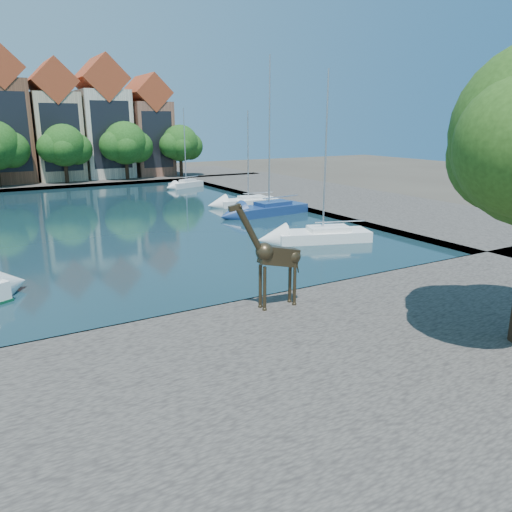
{
  "coord_description": "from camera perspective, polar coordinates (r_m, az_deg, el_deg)",
  "views": [
    {
      "loc": [
        -9.42,
        -18.81,
        8.35
      ],
      "look_at": [
        1.86,
        0.7,
        2.23
      ],
      "focal_mm": 35.0,
      "sensor_mm": 36.0,
      "label": 1
    }
  ],
  "objects": [
    {
      "name": "ground",
      "position": [
        22.63,
        -3.21,
        -6.49
      ],
      "size": [
        160.0,
        160.0,
        0.0
      ],
      "primitive_type": "plane",
      "color": "#38332B",
      "rests_on": "ground"
    },
    {
      "name": "water_basin",
      "position": [
        44.62,
        -17.35,
        3.76
      ],
      "size": [
        38.0,
        50.0,
        0.08
      ],
      "primitive_type": "cube",
      "color": "black",
      "rests_on": "ground"
    },
    {
      "name": "near_quay",
      "position": [
        17.14,
        7.72,
        -13.16
      ],
      "size": [
        50.0,
        14.0,
        0.5
      ],
      "primitive_type": "cube",
      "color": "#4F4B44",
      "rests_on": "ground"
    },
    {
      "name": "far_quay",
      "position": [
        75.84,
        -22.95,
        7.87
      ],
      "size": [
        60.0,
        16.0,
        0.5
      ],
      "primitive_type": "cube",
      "color": "#4F4B44",
      "rests_on": "ground"
    },
    {
      "name": "right_quay",
      "position": [
        55.53,
        8.73,
        6.62
      ],
      "size": [
        14.0,
        52.0,
        0.5
      ],
      "primitive_type": "cube",
      "color": "#4F4B44",
      "rests_on": "ground"
    },
    {
      "name": "townhouse_center",
      "position": [
        75.0,
        -26.7,
        13.64
      ],
      "size": [
        5.44,
        9.18,
        16.93
      ],
      "color": "brown",
      "rests_on": "far_quay"
    },
    {
      "name": "townhouse_east_inner",
      "position": [
        75.67,
        -22.01,
        13.65
      ],
      "size": [
        5.94,
        9.18,
        15.79
      ],
      "color": "tan",
      "rests_on": "far_quay"
    },
    {
      "name": "townhouse_east_mid",
      "position": [
        76.92,
        -17.11,
        14.36
      ],
      "size": [
        6.43,
        9.18,
        16.65
      ],
      "color": "beige",
      "rests_on": "far_quay"
    },
    {
      "name": "townhouse_east_end",
      "position": [
        78.69,
        -12.32,
        13.94
      ],
      "size": [
        5.44,
        9.18,
        14.43
      ],
      "color": "brown",
      "rests_on": "far_quay"
    },
    {
      "name": "far_tree_mid_east",
      "position": [
        70.33,
        -21.02,
        11.58
      ],
      "size": [
        7.02,
        5.4,
        7.52
      ],
      "color": "#332114",
      "rests_on": "far_quay"
    },
    {
      "name": "far_tree_east",
      "position": [
        72.07,
        -14.63,
        12.23
      ],
      "size": [
        7.54,
        5.8,
        7.84
      ],
      "color": "#332114",
      "rests_on": "far_quay"
    },
    {
      "name": "far_tree_far_east",
      "position": [
        74.64,
        -8.58,
        12.5
      ],
      "size": [
        6.76,
        5.2,
        7.36
      ],
      "color": "#332114",
      "rests_on": "far_quay"
    },
    {
      "name": "giraffe_statue",
      "position": [
        21.2,
        2.02,
        -0.02
      ],
      "size": [
        3.27,
        0.64,
        4.67
      ],
      "color": "#372C1B",
      "rests_on": "near_quay"
    },
    {
      "name": "sailboat_right_a",
      "position": [
        35.74,
        7.65,
        2.61
      ],
      "size": [
        6.99,
        4.31,
        11.59
      ],
      "color": "white",
      "rests_on": "water_basin"
    },
    {
      "name": "sailboat_right_b",
      "position": [
        45.85,
        1.5,
        5.59
      ],
      "size": [
        7.45,
        3.2,
        13.73
      ],
      "color": "navy",
      "rests_on": "water_basin"
    },
    {
      "name": "sailboat_right_c",
      "position": [
        50.75,
        -0.89,
        6.38
      ],
      "size": [
        6.15,
        2.78,
        9.25
      ],
      "color": "white",
      "rests_on": "water_basin"
    },
    {
      "name": "sailboat_right_d",
      "position": [
        65.43,
        -7.99,
        8.28
      ],
      "size": [
        4.93,
        3.21,
        9.84
      ],
      "color": "silver",
      "rests_on": "water_basin"
    }
  ]
}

